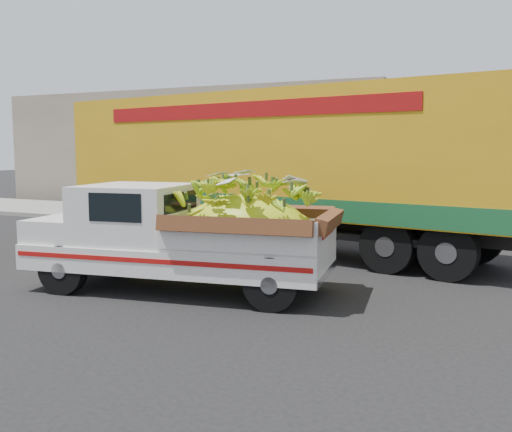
% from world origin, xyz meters
% --- Properties ---
extents(ground, '(100.00, 100.00, 0.00)m').
position_xyz_m(ground, '(0.00, 0.00, 0.00)').
color(ground, black).
rests_on(ground, ground).
extents(curb, '(60.00, 0.25, 0.15)m').
position_xyz_m(curb, '(0.00, 7.02, 0.07)').
color(curb, gray).
rests_on(curb, ground).
extents(sidewalk, '(60.00, 4.00, 0.14)m').
position_xyz_m(sidewalk, '(0.00, 9.12, 0.07)').
color(sidewalk, gray).
rests_on(sidewalk, ground).
extents(building_left, '(18.00, 6.00, 5.00)m').
position_xyz_m(building_left, '(-8.00, 15.02, 2.50)').
color(building_left, gray).
rests_on(building_left, ground).
extents(pickup_truck, '(5.48, 2.68, 1.84)m').
position_xyz_m(pickup_truck, '(0.59, 0.08, 0.99)').
color(pickup_truck, black).
rests_on(pickup_truck, ground).
extents(semi_trailer, '(12.08, 4.55, 3.80)m').
position_xyz_m(semi_trailer, '(-0.04, 4.56, 2.12)').
color(semi_trailer, black).
rests_on(semi_trailer, ground).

